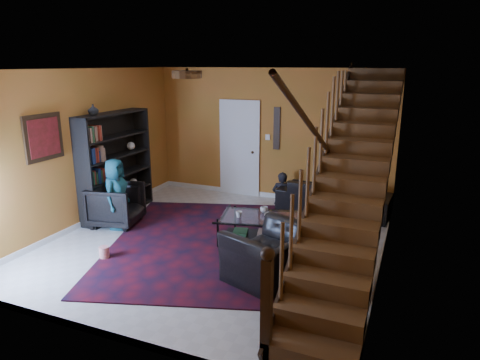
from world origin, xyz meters
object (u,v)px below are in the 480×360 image
object	(u,v)px
armchair_right	(272,255)
coffee_table	(263,229)
bookshelf	(116,166)
armchair_left	(116,205)
sofa	(334,197)

from	to	relation	value
armchair_right	coffee_table	world-z (taller)	armchair_right
bookshelf	armchair_left	bearing A→B (deg)	-55.74
armchair_left	armchair_right	distance (m)	3.41
bookshelf	coffee_table	world-z (taller)	bookshelf
armchair_left	armchair_right	xyz separation A→B (m)	(3.29, -0.89, -0.02)
sofa	armchair_left	bearing A→B (deg)	35.97
coffee_table	armchair_right	bearing A→B (deg)	-64.09
armchair_left	bookshelf	bearing A→B (deg)	22.00
bookshelf	sofa	xyz separation A→B (m)	(3.90, 1.70, -0.65)
sofa	armchair_right	world-z (taller)	armchair_right
armchair_left	armchair_right	bearing A→B (deg)	-117.44
sofa	coffee_table	distance (m)	2.22
armchair_left	coffee_table	xyz separation A→B (m)	(2.79, 0.13, -0.09)
bookshelf	armchair_right	distance (m)	3.95
armchair_left	armchair_right	world-z (taller)	armchair_left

